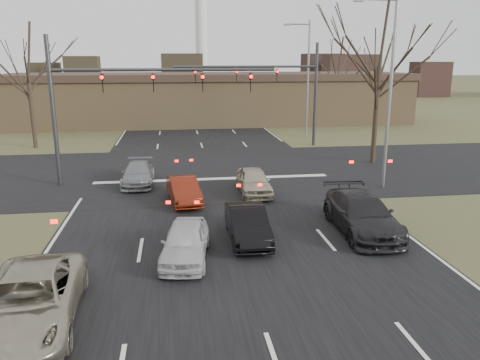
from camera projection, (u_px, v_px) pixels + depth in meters
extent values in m
plane|color=#474E29|center=(248.00, 282.00, 14.63)|extent=(360.00, 360.00, 0.00)
cube|color=black|center=(188.00, 104.00, 72.14)|extent=(14.00, 300.00, 0.02)
cube|color=black|center=(210.00, 171.00, 29.00)|extent=(200.00, 14.00, 0.02)
cube|color=#91744E|center=(212.00, 101.00, 50.75)|extent=(42.00, 10.00, 4.60)
cube|color=#38281E|center=(211.00, 76.00, 50.09)|extent=(42.40, 10.40, 0.70)
cylinder|color=silver|center=(201.00, 20.00, 126.21)|extent=(3.20, 3.20, 34.00)
cylinder|color=#383A3D|center=(53.00, 112.00, 24.94)|extent=(0.24, 0.24, 8.00)
cylinder|color=#383A3D|center=(165.00, 70.00, 25.20)|extent=(12.00, 0.18, 0.18)
imported|color=black|center=(103.00, 83.00, 24.93)|extent=(0.16, 0.20, 1.00)
imported|color=black|center=(153.00, 83.00, 25.29)|extent=(0.16, 0.20, 1.00)
imported|color=black|center=(203.00, 83.00, 25.64)|extent=(0.16, 0.20, 1.00)
imported|color=black|center=(251.00, 82.00, 26.00)|extent=(0.16, 0.20, 1.00)
cylinder|color=#383A3D|center=(315.00, 95.00, 36.89)|extent=(0.24, 0.24, 8.00)
cylinder|color=#383A3D|center=(247.00, 67.00, 35.59)|extent=(11.00, 0.18, 0.18)
imported|color=black|center=(277.00, 76.00, 36.09)|extent=(0.16, 0.20, 1.00)
imported|color=black|center=(237.00, 76.00, 35.66)|extent=(0.16, 0.20, 1.00)
imported|color=black|center=(195.00, 76.00, 35.24)|extent=(0.16, 0.20, 1.00)
cylinder|color=gray|center=(390.00, 94.00, 24.18)|extent=(0.18, 0.18, 10.00)
cube|color=gray|center=(359.00, 0.00, 22.76)|extent=(0.50, 0.25, 0.15)
cylinder|color=gray|center=(308.00, 80.00, 40.54)|extent=(0.18, 0.18, 10.00)
cylinder|color=gray|center=(298.00, 24.00, 39.25)|extent=(2.00, 0.12, 0.12)
cube|color=gray|center=(287.00, 25.00, 39.13)|extent=(0.50, 0.25, 0.15)
cylinder|color=black|center=(376.00, 116.00, 30.66)|extent=(0.32, 0.32, 6.33)
cylinder|color=black|center=(32.00, 114.00, 36.19)|extent=(0.32, 0.32, 5.23)
cylinder|color=black|center=(336.00, 101.00, 49.58)|extent=(0.32, 0.32, 4.95)
imported|color=#A49A84|center=(30.00, 301.00, 12.06)|extent=(2.67, 5.28, 1.43)
imported|color=silver|center=(185.00, 242.00, 16.10)|extent=(2.02, 3.98, 1.30)
imported|color=black|center=(247.00, 224.00, 17.86)|extent=(1.41, 3.99, 1.31)
imported|color=black|center=(362.00, 214.00, 18.68)|extent=(2.31, 5.27, 1.51)
imported|color=gray|center=(138.00, 174.00, 25.90)|extent=(1.71, 4.13, 1.20)
imported|color=#641B0E|center=(184.00, 190.00, 22.63)|extent=(1.76, 3.84, 1.22)
imported|color=#B4AA91|center=(254.00, 181.00, 24.09)|extent=(1.58, 3.88, 1.32)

